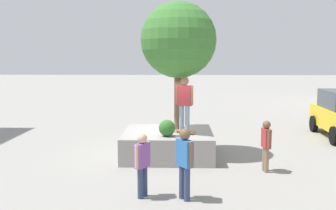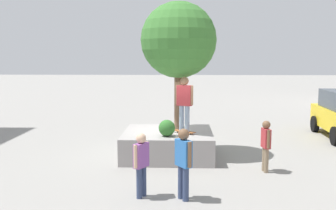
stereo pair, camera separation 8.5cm
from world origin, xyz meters
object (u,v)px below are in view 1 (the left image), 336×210
object	(u,v)px
plaza_tree	(178,41)
bystander_watching	(142,161)
planter_ledge	(168,144)
pedestrian_crossing	(266,142)
passerby_with_bag	(185,159)
skateboard	(184,132)
skateboarder	(184,100)

from	to	relation	value
plaza_tree	bystander_watching	size ratio (longest dim) A/B	2.79
planter_ledge	pedestrian_crossing	bearing A→B (deg)	59.95
plaza_tree	pedestrian_crossing	distance (m)	4.47
passerby_with_bag	bystander_watching	xyz separation A→B (m)	(-0.12, -1.00, -0.08)
planter_ledge	passerby_with_bag	bearing A→B (deg)	7.28
passerby_with_bag	pedestrian_crossing	distance (m)	3.33
bystander_watching	plaza_tree	bearing A→B (deg)	168.90
plaza_tree	skateboard	world-z (taller)	plaza_tree
bystander_watching	planter_ledge	bearing A→B (deg)	172.77
skateboarder	planter_ledge	bearing A→B (deg)	-118.90
pedestrian_crossing	plaza_tree	bearing A→B (deg)	-128.73
passerby_with_bag	plaza_tree	bearing A→B (deg)	-177.79
plaza_tree	skateboarder	xyz separation A→B (m)	(0.68, 0.20, -1.94)
skateboarder	bystander_watching	distance (m)	3.86
passerby_with_bag	skateboard	bearing A→B (deg)	179.44
passerby_with_bag	bystander_watching	world-z (taller)	passerby_with_bag
planter_ledge	passerby_with_bag	distance (m)	4.07
planter_ledge	passerby_with_bag	size ratio (longest dim) A/B	1.74
passerby_with_bag	pedestrian_crossing	bearing A→B (deg)	133.91
bystander_watching	skateboard	bearing A→B (deg)	163.79
planter_ledge	skateboard	world-z (taller)	skateboard
plaza_tree	skateboarder	world-z (taller)	plaza_tree
skateboarder	plaza_tree	bearing A→B (deg)	-163.21
plaza_tree	skateboarder	distance (m)	2.07
plaza_tree	pedestrian_crossing	size ratio (longest dim) A/B	2.87
bystander_watching	skateboarder	bearing A→B (deg)	163.79
plaza_tree	skateboard	bearing A→B (deg)	16.79
plaza_tree	planter_ledge	bearing A→B (deg)	-42.24
passerby_with_bag	bystander_watching	distance (m)	1.01
skateboard	passerby_with_bag	size ratio (longest dim) A/B	0.45
planter_ledge	plaza_tree	distance (m)	3.51
plaza_tree	bystander_watching	world-z (taller)	plaza_tree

